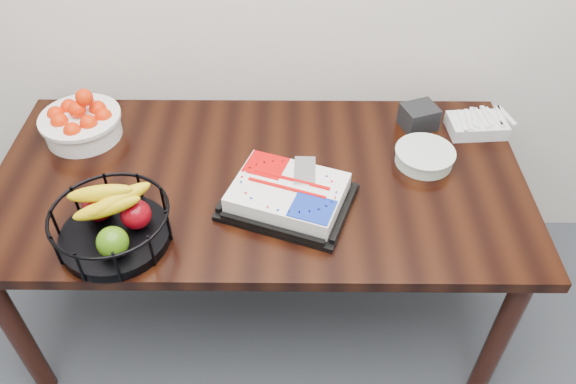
{
  "coord_description": "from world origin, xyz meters",
  "views": [
    {
      "loc": [
        0.11,
        0.59,
        2.02
      ],
      "look_at": [
        0.1,
        1.84,
        0.83
      ],
      "focal_mm": 35.0,
      "sensor_mm": 36.0,
      "label": 1
    }
  ],
  "objects_px": {
    "plate_stack": "(424,156)",
    "tangerine_bowl": "(80,118)",
    "fruit_basket": "(111,222)",
    "napkin_box": "(419,117)",
    "cake_tray": "(288,195)",
    "table": "(260,194)"
  },
  "relations": [
    {
      "from": "table",
      "to": "tangerine_bowl",
      "type": "height_order",
      "value": "tangerine_bowl"
    },
    {
      "from": "fruit_basket",
      "to": "napkin_box",
      "type": "bearing_deg",
      "value": 30.01
    },
    {
      "from": "plate_stack",
      "to": "table",
      "type": "bearing_deg",
      "value": -172.35
    },
    {
      "from": "fruit_basket",
      "to": "plate_stack",
      "type": "xyz_separation_m",
      "value": [
        0.99,
        0.37,
        -0.05
      ]
    },
    {
      "from": "napkin_box",
      "to": "fruit_basket",
      "type": "bearing_deg",
      "value": -149.99
    },
    {
      "from": "table",
      "to": "napkin_box",
      "type": "distance_m",
      "value": 0.66
    },
    {
      "from": "napkin_box",
      "to": "cake_tray",
      "type": "bearing_deg",
      "value": -139.14
    },
    {
      "from": "tangerine_bowl",
      "to": "napkin_box",
      "type": "distance_m",
      "value": 1.23
    },
    {
      "from": "table",
      "to": "cake_tray",
      "type": "bearing_deg",
      "value": -52.68
    },
    {
      "from": "table",
      "to": "plate_stack",
      "type": "relative_size",
      "value": 8.73
    },
    {
      "from": "cake_tray",
      "to": "plate_stack",
      "type": "relative_size",
      "value": 2.29
    },
    {
      "from": "table",
      "to": "plate_stack",
      "type": "height_order",
      "value": "plate_stack"
    },
    {
      "from": "cake_tray",
      "to": "napkin_box",
      "type": "bearing_deg",
      "value": 40.86
    },
    {
      "from": "table",
      "to": "cake_tray",
      "type": "height_order",
      "value": "cake_tray"
    },
    {
      "from": "table",
      "to": "cake_tray",
      "type": "xyz_separation_m",
      "value": [
        0.1,
        -0.13,
        0.12
      ]
    },
    {
      "from": "fruit_basket",
      "to": "napkin_box",
      "type": "height_order",
      "value": "fruit_basket"
    },
    {
      "from": "cake_tray",
      "to": "tangerine_bowl",
      "type": "height_order",
      "value": "tangerine_bowl"
    },
    {
      "from": "plate_stack",
      "to": "tangerine_bowl",
      "type": "bearing_deg",
      "value": 173.43
    },
    {
      "from": "cake_tray",
      "to": "napkin_box",
      "type": "xyz_separation_m",
      "value": [
        0.48,
        0.42,
        0.01
      ]
    },
    {
      "from": "cake_tray",
      "to": "plate_stack",
      "type": "bearing_deg",
      "value": 23.96
    },
    {
      "from": "table",
      "to": "napkin_box",
      "type": "xyz_separation_m",
      "value": [
        0.58,
        0.28,
        0.13
      ]
    },
    {
      "from": "cake_tray",
      "to": "fruit_basket",
      "type": "bearing_deg",
      "value": -162.77
    }
  ]
}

